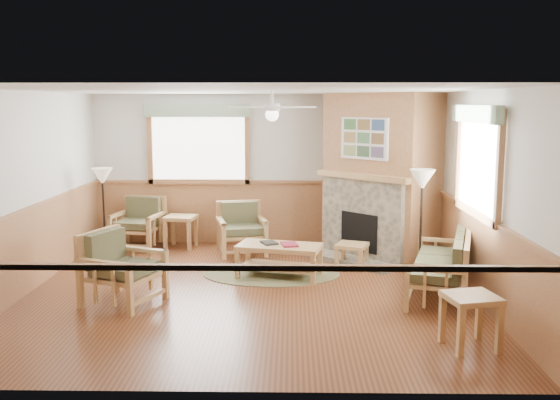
{
  "coord_description": "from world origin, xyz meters",
  "views": [
    {
      "loc": [
        0.56,
        -8.19,
        2.53
      ],
      "look_at": [
        0.4,
        0.7,
        1.15
      ],
      "focal_mm": 40.0,
      "sensor_mm": 36.0,
      "label": 1
    }
  ],
  "objects_px": {
    "floor_lamp_left": "(104,212)",
    "floor_lamp_right": "(421,224)",
    "end_table_sofa": "(470,321)",
    "footstool": "(352,256)",
    "end_table_chairs": "(181,232)",
    "armchair_left": "(123,268)",
    "armchair_back_left": "(138,223)",
    "coffee_table": "(279,261)",
    "sofa": "(440,264)",
    "armchair_back_right": "(242,229)"
  },
  "relations": [
    {
      "from": "end_table_chairs",
      "to": "sofa",
      "type": "bearing_deg",
      "value": -33.93
    },
    {
      "from": "coffee_table",
      "to": "footstool",
      "type": "bearing_deg",
      "value": 37.72
    },
    {
      "from": "armchair_back_left",
      "to": "armchair_back_right",
      "type": "bearing_deg",
      "value": -1.38
    },
    {
      "from": "sofa",
      "to": "armchair_back_right",
      "type": "distance_m",
      "value": 3.6
    },
    {
      "from": "sofa",
      "to": "end_table_chairs",
      "type": "distance_m",
      "value": 4.74
    },
    {
      "from": "end_table_chairs",
      "to": "end_table_sofa",
      "type": "bearing_deg",
      "value": -49.67
    },
    {
      "from": "coffee_table",
      "to": "footstool",
      "type": "height_order",
      "value": "coffee_table"
    },
    {
      "from": "armchair_back_left",
      "to": "armchair_back_right",
      "type": "distance_m",
      "value": 1.91
    },
    {
      "from": "sofa",
      "to": "armchair_back_right",
      "type": "height_order",
      "value": "armchair_back_right"
    },
    {
      "from": "floor_lamp_left",
      "to": "coffee_table",
      "type": "bearing_deg",
      "value": -22.46
    },
    {
      "from": "footstool",
      "to": "end_table_chairs",
      "type": "bearing_deg",
      "value": 155.34
    },
    {
      "from": "armchair_back_left",
      "to": "coffee_table",
      "type": "relative_size",
      "value": 0.73
    },
    {
      "from": "armchair_left",
      "to": "floor_lamp_right",
      "type": "height_order",
      "value": "floor_lamp_right"
    },
    {
      "from": "coffee_table",
      "to": "end_table_chairs",
      "type": "distance_m",
      "value": 2.54
    },
    {
      "from": "end_table_chairs",
      "to": "floor_lamp_left",
      "type": "distance_m",
      "value": 1.4
    },
    {
      "from": "end_table_sofa",
      "to": "footstool",
      "type": "height_order",
      "value": "end_table_sofa"
    },
    {
      "from": "armchair_back_right",
      "to": "floor_lamp_left",
      "type": "xyz_separation_m",
      "value": [
        -2.28,
        -0.21,
        0.31
      ]
    },
    {
      "from": "end_table_chairs",
      "to": "floor_lamp_left",
      "type": "relative_size",
      "value": 0.39
    },
    {
      "from": "armchair_left",
      "to": "coffee_table",
      "type": "bearing_deg",
      "value": -34.64
    },
    {
      "from": "sofa",
      "to": "armchair_back_left",
      "type": "relative_size",
      "value": 2.05
    },
    {
      "from": "sofa",
      "to": "end_table_sofa",
      "type": "height_order",
      "value": "sofa"
    },
    {
      "from": "armchair_back_left",
      "to": "coffee_table",
      "type": "distance_m",
      "value": 3.13
    },
    {
      "from": "armchair_left",
      "to": "floor_lamp_left",
      "type": "bearing_deg",
      "value": 44.22
    },
    {
      "from": "coffee_table",
      "to": "floor_lamp_right",
      "type": "xyz_separation_m",
      "value": [
        2.05,
        -0.05,
        0.56
      ]
    },
    {
      "from": "floor_lamp_right",
      "to": "end_table_sofa",
      "type": "bearing_deg",
      "value": -90.08
    },
    {
      "from": "end_table_sofa",
      "to": "coffee_table",
      "type": "bearing_deg",
      "value": 127.48
    },
    {
      "from": "floor_lamp_left",
      "to": "end_table_chairs",
      "type": "bearing_deg",
      "value": 27.58
    },
    {
      "from": "armchair_back_right",
      "to": "footstool",
      "type": "relative_size",
      "value": 1.93
    },
    {
      "from": "end_table_sofa",
      "to": "floor_lamp_left",
      "type": "distance_m",
      "value": 6.33
    },
    {
      "from": "end_table_chairs",
      "to": "armchair_back_right",
      "type": "bearing_deg",
      "value": -20.02
    },
    {
      "from": "end_table_chairs",
      "to": "armchair_left",
      "type": "bearing_deg",
      "value": -93.58
    },
    {
      "from": "coffee_table",
      "to": "footstool",
      "type": "xyz_separation_m",
      "value": [
        1.12,
        0.5,
        -0.05
      ]
    },
    {
      "from": "floor_lamp_left",
      "to": "sofa",
      "type": "bearing_deg",
      "value": -21.75
    },
    {
      "from": "floor_lamp_left",
      "to": "floor_lamp_right",
      "type": "distance_m",
      "value": 5.14
    },
    {
      "from": "end_table_chairs",
      "to": "end_table_sofa",
      "type": "distance_m",
      "value": 5.89
    },
    {
      "from": "footstool",
      "to": "floor_lamp_left",
      "type": "xyz_separation_m",
      "value": [
        -4.05,
        0.71,
        0.55
      ]
    },
    {
      "from": "coffee_table",
      "to": "footstool",
      "type": "distance_m",
      "value": 1.22
    },
    {
      "from": "armchair_back_left",
      "to": "floor_lamp_right",
      "type": "distance_m",
      "value": 4.96
    },
    {
      "from": "coffee_table",
      "to": "floor_lamp_right",
      "type": "bearing_deg",
      "value": 12.09
    },
    {
      "from": "armchair_back_right",
      "to": "floor_lamp_right",
      "type": "xyz_separation_m",
      "value": [
        2.71,
        -1.47,
        0.37
      ]
    },
    {
      "from": "coffee_table",
      "to": "end_table_sofa",
      "type": "bearing_deg",
      "value": -38.99
    },
    {
      "from": "end_table_sofa",
      "to": "footstool",
      "type": "bearing_deg",
      "value": 106.35
    },
    {
      "from": "end_table_sofa",
      "to": "footstool",
      "type": "distance_m",
      "value": 3.3
    },
    {
      "from": "floor_lamp_left",
      "to": "floor_lamp_right",
      "type": "height_order",
      "value": "floor_lamp_right"
    },
    {
      "from": "end_table_chairs",
      "to": "footstool",
      "type": "bearing_deg",
      "value": -24.66
    },
    {
      "from": "sofa",
      "to": "end_table_chairs",
      "type": "height_order",
      "value": "sofa"
    },
    {
      "from": "sofa",
      "to": "footstool",
      "type": "bearing_deg",
      "value": -124.68
    },
    {
      "from": "coffee_table",
      "to": "floor_lamp_left",
      "type": "xyz_separation_m",
      "value": [
        -2.94,
        1.21,
        0.5
      ]
    },
    {
      "from": "armchair_back_left",
      "to": "footstool",
      "type": "height_order",
      "value": "armchair_back_left"
    },
    {
      "from": "armchair_back_left",
      "to": "end_table_sofa",
      "type": "distance_m",
      "value": 6.41
    }
  ]
}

